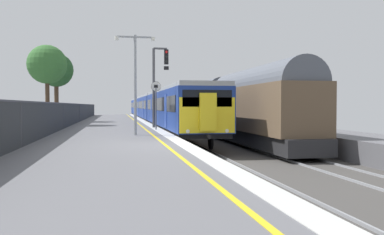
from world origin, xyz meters
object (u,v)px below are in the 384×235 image
signal_gantry (158,78)px  speed_limit_sign (156,99)px  freight_train_adjacent_track (205,105)px  platform_lamp_mid (135,75)px  background_tree_left (57,71)px  commuter_train_at_platform (152,107)px  background_tree_centre (47,66)px

signal_gantry → speed_limit_sign: bearing=-98.1°
freight_train_adjacent_track → platform_lamp_mid: (-7.30, -16.88, 1.43)m
freight_train_adjacent_track → background_tree_left: bearing=172.0°
signal_gantry → background_tree_left: 14.52m
freight_train_adjacent_track → platform_lamp_mid: 18.44m
background_tree_left → speed_limit_sign: bearing=-61.8°
platform_lamp_mid → freight_train_adjacent_track: bearing=66.6°
speed_limit_sign → background_tree_left: (-7.77, 14.50, 2.78)m
commuter_train_at_platform → freight_train_adjacent_track: (4.00, -10.54, 0.29)m
background_tree_centre → speed_limit_sign: bearing=-45.1°
speed_limit_sign → background_tree_centre: background_tree_centre is taller
commuter_train_at_platform → platform_lamp_mid: platform_lamp_mid is taller
commuter_train_at_platform → background_tree_left: 13.35m
freight_train_adjacent_track → background_tree_centre: (-13.32, -5.09, 2.92)m
commuter_train_at_platform → background_tree_left: size_ratio=9.30×
freight_train_adjacent_track → signal_gantry: bearing=-118.6°
signal_gantry → background_tree_centre: bearing=147.7°
speed_limit_sign → freight_train_adjacent_track: bearing=65.1°
background_tree_centre → freight_train_adjacent_track: bearing=20.9°
freight_train_adjacent_track → background_tree_left: 14.09m
signal_gantry → freight_train_adjacent_track: bearing=61.4°
freight_train_adjacent_track → signal_gantry: (-5.49, -10.05, 1.78)m
signal_gantry → speed_limit_sign: 2.95m
signal_gantry → platform_lamp_mid: bearing=-104.9°
commuter_train_at_platform → speed_limit_sign: speed_limit_sign is taller
signal_gantry → background_tree_left: (-8.13, 11.96, 1.31)m
commuter_train_at_platform → speed_limit_sign: (-1.85, -23.13, 0.60)m
commuter_train_at_platform → platform_lamp_mid: size_ratio=11.80×
commuter_train_at_platform → background_tree_left: background_tree_left is taller
commuter_train_at_platform → speed_limit_sign: bearing=-94.6°
background_tree_left → freight_train_adjacent_track: bearing=-8.0°
background_tree_left → background_tree_centre: bearing=-87.6°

